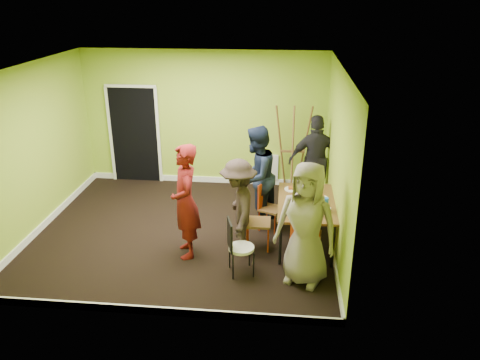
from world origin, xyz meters
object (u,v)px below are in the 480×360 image
object	(u,v)px
blue_bottle	(326,205)
person_left_near	(238,207)
chair_back_end	(314,173)
chair_left_near	(253,217)
easel	(293,150)
person_front_end	(306,224)
person_standing	(185,202)
chair_left_far	(267,204)
person_left_far	(256,177)
dining_table	(306,205)
chair_bentwood	(237,244)
orange_bottle	(298,193)
chair_front_end	(305,233)
person_back_end	(316,161)
thermos	(304,195)

from	to	relation	value
blue_bottle	person_left_near	xyz separation A→B (m)	(-1.33, -0.01, -0.09)
chair_back_end	person_left_near	world-z (taller)	person_left_near
chair_back_end	person_left_near	distance (m)	2.16
chair_left_near	easel	bearing A→B (deg)	163.77
person_left_near	person_front_end	xyz separation A→B (m)	(1.01, -0.72, 0.13)
person_standing	person_front_end	distance (m)	1.88
chair_left_far	person_left_far	size ratio (longest dim) A/B	0.47
dining_table	chair_bentwood	size ratio (longest dim) A/B	1.74
chair_left_far	chair_back_end	xyz separation A→B (m)	(0.83, 0.97, 0.22)
orange_bottle	chair_front_end	bearing A→B (deg)	-83.93
chair_left_near	person_left_far	bearing A→B (deg)	179.64
chair_left_far	chair_back_end	world-z (taller)	chair_back_end
blue_bottle	person_standing	world-z (taller)	person_standing
chair_bentwood	chair_back_end	bearing A→B (deg)	137.30
person_back_end	person_standing	bearing A→B (deg)	39.48
blue_bottle	person_front_end	bearing A→B (deg)	-113.19
chair_back_end	thermos	bearing A→B (deg)	96.23
dining_table	person_back_end	bearing A→B (deg)	81.95
person_left_far	person_back_end	world-z (taller)	person_left_far
easel	person_front_end	bearing A→B (deg)	-86.88
chair_left_far	chair_bentwood	bearing A→B (deg)	9.06
chair_left_far	chair_left_near	world-z (taller)	chair_left_near
blue_bottle	person_standing	bearing A→B (deg)	-174.88
orange_bottle	person_back_end	bearing A→B (deg)	74.72
dining_table	person_standing	world-z (taller)	person_standing
blue_bottle	person_standing	xyz separation A→B (m)	(-2.12, -0.19, 0.04)
dining_table	chair_left_far	size ratio (longest dim) A/B	1.77
chair_bentwood	blue_bottle	distance (m)	1.49
chair_left_near	person_front_end	size ratio (longest dim) A/B	0.53
person_back_end	chair_left_near	bearing A→B (deg)	53.48
dining_table	chair_back_end	size ratio (longest dim) A/B	1.52
chair_back_end	chair_left_far	bearing A→B (deg)	65.14
blue_bottle	person_front_end	size ratio (longest dim) A/B	0.12
person_left_far	chair_front_end	bearing A→B (deg)	54.75
orange_bottle	person_left_near	world-z (taller)	person_left_near
thermos	chair_front_end	bearing A→B (deg)	-88.86
blue_bottle	easel	bearing A→B (deg)	101.31
chair_front_end	person_front_end	world-z (taller)	person_front_end
easel	person_left_far	world-z (taller)	easel
dining_table	easel	world-z (taller)	easel
thermos	person_left_far	xyz separation A→B (m)	(-0.81, 0.65, 0.02)
person_left_near	orange_bottle	bearing A→B (deg)	113.11
chair_left_far	chair_bentwood	size ratio (longest dim) A/B	0.98
person_standing	person_left_far	world-z (taller)	person_standing
orange_bottle	chair_left_far	bearing A→B (deg)	158.11
chair_bentwood	dining_table	bearing A→B (deg)	118.31
chair_left_near	easel	size ratio (longest dim) A/B	0.52
person_left_far	easel	bearing A→B (deg)	-178.60
chair_front_end	orange_bottle	bearing A→B (deg)	103.01
chair_front_end	easel	world-z (taller)	easel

